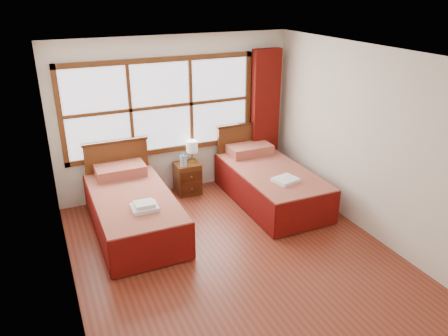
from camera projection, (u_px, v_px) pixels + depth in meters
name	position (u px, v px, depth m)	size (l,w,h in m)	color
floor	(233.00, 254.00, 5.80)	(4.50, 4.50, 0.00)	maroon
ceiling	(235.00, 54.00, 4.79)	(4.50, 4.50, 0.00)	white
wall_back	(176.00, 116.00, 7.19)	(4.00, 4.00, 0.00)	silver
wall_left	(61.00, 193.00, 4.54)	(4.50, 4.50, 0.00)	silver
wall_right	(365.00, 141.00, 6.04)	(4.50, 4.50, 0.00)	silver
window	(161.00, 107.00, 6.98)	(3.16, 0.06, 1.56)	white
curtain	(265.00, 115.00, 7.72)	(0.50, 0.16, 2.30)	#5F0E09
bed_left	(133.00, 209.00, 6.29)	(1.09, 2.12, 1.06)	#3B1C0C
bed_right	(269.00, 182.00, 7.13)	(1.10, 2.12, 1.07)	#3B1C0C
nightstand	(188.00, 178.00, 7.40)	(0.40, 0.40, 0.54)	#552C12
towels_left	(145.00, 206.00, 5.74)	(0.35, 0.31, 0.10)	white
towels_right	(286.00, 180.00, 6.55)	(0.40, 0.37, 0.05)	white
lamp	(192.00, 147.00, 7.27)	(0.19, 0.19, 0.37)	gold
bottle_near	(182.00, 161.00, 7.14)	(0.06, 0.06, 0.22)	silver
bottle_far	(185.00, 161.00, 7.15)	(0.06, 0.06, 0.23)	silver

